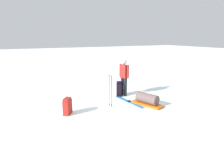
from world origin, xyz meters
TOP-DOWN VIEW (x-y plane):
  - ground_plane at (0.00, 0.00)m, footprint 80.00×80.00m
  - skier_standing at (-0.27, 0.75)m, footprint 0.55×0.30m
  - ski_pair_near at (0.63, 0.49)m, footprint 1.80×0.37m
  - backpack_large_dark at (-0.33, 0.52)m, footprint 0.43×0.37m
  - backpack_bright at (0.78, -2.15)m, footprint 0.42×0.39m
  - ski_poles_planted_near at (0.72, -0.43)m, footprint 0.20×0.11m
  - gear_sled at (1.28, 0.94)m, footprint 1.35×0.85m

SIDE VIEW (x-z plane):
  - ground_plane at x=0.00m, z-range 0.00..0.00m
  - ski_pair_near at x=0.63m, z-range -0.01..0.04m
  - gear_sled at x=1.28m, z-range -0.02..0.47m
  - backpack_bright at x=0.78m, z-range -0.01..0.60m
  - backpack_large_dark at x=-0.33m, z-range -0.01..0.67m
  - ski_poles_planted_near at x=0.72m, z-range 0.07..1.33m
  - skier_standing at x=-0.27m, z-range 0.10..1.80m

